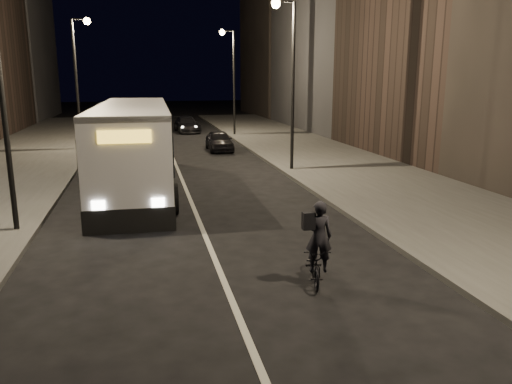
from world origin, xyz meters
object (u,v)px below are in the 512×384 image
car_near (219,141)px  car_far (187,125)px  city_bus (134,143)px  car_mid (115,137)px  streetlight_right_far (231,68)px  streetlight_left_far (80,66)px  streetlight_left_near (7,53)px  streetlight_right_mid (288,63)px  cyclist_on_bicycle (316,255)px

car_near → car_far: size_ratio=0.83×
city_bus → car_mid: bearing=97.5°
streetlight_right_far → streetlight_left_far: same height
streetlight_left_near → car_far: 29.15m
car_far → car_mid: bearing=-132.0°
streetlight_right_mid → streetlight_right_far: same height
cyclist_on_bicycle → car_far: cyclist_on_bicycle is taller
city_bus → cyclist_on_bicycle: 12.25m
city_bus → car_mid: city_bus is taller
streetlight_left_near → car_near: streetlight_left_near is taller
streetlight_left_far → cyclist_on_bicycle: 25.13m
streetlight_right_mid → streetlight_left_far: (-10.66, 10.00, 0.00)m
streetlight_left_near → car_far: (7.43, 27.79, -4.70)m
streetlight_right_mid → city_bus: bearing=-164.2°
streetlight_left_far → city_bus: size_ratio=0.61×
car_near → car_mid: (-6.74, 4.23, -0.03)m
car_mid → car_near: bearing=151.7°
streetlight_left_far → car_far: 13.16m
streetlight_right_far → streetlight_left_near: same height
streetlight_left_far → car_far: size_ratio=1.78×
streetlight_left_far → cyclist_on_bicycle: size_ratio=4.05×
streetlight_right_far → car_mid: (-8.93, -3.63, -4.75)m
streetlight_left_near → streetlight_left_far: bearing=90.0°
streetlight_left_near → cyclist_on_bicycle: (7.41, -5.55, -4.69)m
car_near → car_far: 11.70m
streetlight_left_near → city_bus: bearing=61.0°
car_near → city_bus: bearing=-116.7°
cyclist_on_bicycle → streetlight_left_near: bearing=156.8°
streetlight_left_near → cyclist_on_bicycle: size_ratio=4.05×
city_bus → streetlight_left_near: bearing=-117.6°
cyclist_on_bicycle → car_far: (0.02, 33.35, -0.01)m
cyclist_on_bicycle → car_far: size_ratio=0.44×
streetlight_right_far → car_near: 9.42m
streetlight_right_mid → city_bus: 8.41m
streetlight_right_mid → streetlight_left_far: same height
streetlight_right_far → car_near: size_ratio=2.14×
streetlight_left_far → car_mid: (1.73, 2.37, -4.75)m
cyclist_on_bicycle → streetlight_right_far: bearing=97.4°
streetlight_left_far → car_far: bearing=52.8°
streetlight_right_far → car_near: (-2.19, -7.86, -4.72)m
streetlight_right_mid → cyclist_on_bicycle: 14.71m
cyclist_on_bicycle → car_far: 33.35m
streetlight_left_near → city_bus: size_ratio=0.61×
streetlight_right_far → cyclist_on_bicycle: 30.10m
city_bus → car_near: size_ratio=3.52×
car_near → streetlight_right_mid: bearing=-74.8°
car_mid → car_far: (5.70, 7.43, 0.05)m
streetlight_right_far → cyclist_on_bicycle: bearing=-96.3°
streetlight_right_far → streetlight_left_far: 12.24m
streetlight_left_near → city_bus: 7.57m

